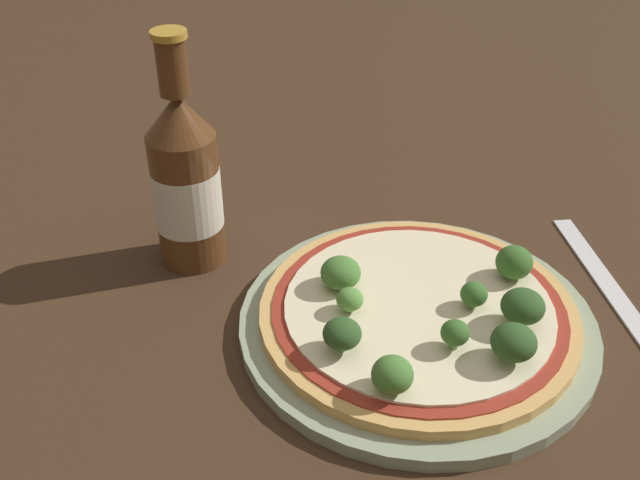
% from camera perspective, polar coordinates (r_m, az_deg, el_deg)
% --- Properties ---
extents(ground_plane, '(3.00, 3.00, 0.00)m').
position_cam_1_polar(ground_plane, '(0.63, 6.73, -6.98)').
color(ground_plane, '#3D2819').
extents(plate, '(0.30, 0.30, 0.01)m').
position_cam_1_polar(plate, '(0.64, 7.28, -6.21)').
color(plate, '#93A384').
rests_on(plate, ground_plane).
extents(pizza, '(0.26, 0.26, 0.01)m').
position_cam_1_polar(pizza, '(0.63, 7.37, -5.30)').
color(pizza, tan).
rests_on(pizza, plate).
extents(broccoli_floret_0, '(0.02, 0.02, 0.02)m').
position_cam_1_polar(broccoli_floret_0, '(0.62, 11.65, -4.08)').
color(broccoli_floret_0, '#6B8E51').
rests_on(broccoli_floret_0, pizza).
extents(broccoli_floret_1, '(0.02, 0.02, 0.02)m').
position_cam_1_polar(broccoli_floret_1, '(0.60, 2.28, -4.56)').
color(broccoli_floret_1, '#6B8E51').
rests_on(broccoli_floret_1, pizza).
extents(broccoli_floret_2, '(0.03, 0.03, 0.03)m').
position_cam_1_polar(broccoli_floret_2, '(0.61, 15.20, -4.91)').
color(broccoli_floret_2, '#6B8E51').
rests_on(broccoli_floret_2, pizza).
extents(broccoli_floret_3, '(0.03, 0.03, 0.03)m').
position_cam_1_polar(broccoli_floret_3, '(0.57, 14.54, -7.57)').
color(broccoli_floret_3, '#6B8E51').
rests_on(broccoli_floret_3, pizza).
extents(broccoli_floret_4, '(0.03, 0.03, 0.03)m').
position_cam_1_polar(broccoli_floret_4, '(0.66, 14.58, -1.66)').
color(broccoli_floret_4, '#6B8E51').
rests_on(broccoli_floret_4, pizza).
extents(broccoli_floret_5, '(0.03, 0.03, 0.03)m').
position_cam_1_polar(broccoli_floret_5, '(0.54, 5.54, -10.18)').
color(broccoli_floret_5, '#6B8E51').
rests_on(broccoli_floret_5, pizza).
extents(broccoli_floret_6, '(0.02, 0.02, 0.02)m').
position_cam_1_polar(broccoli_floret_6, '(0.58, 10.18, -7.03)').
color(broccoli_floret_6, '#6B8E51').
rests_on(broccoli_floret_6, pizza).
extents(broccoli_floret_7, '(0.03, 0.03, 0.03)m').
position_cam_1_polar(broccoli_floret_7, '(0.63, 1.58, -2.52)').
color(broccoli_floret_7, '#6B8E51').
rests_on(broccoli_floret_7, pizza).
extents(broccoli_floret_8, '(0.03, 0.03, 0.03)m').
position_cam_1_polar(broccoli_floret_8, '(0.56, 1.70, -7.17)').
color(broccoli_floret_8, '#6B8E51').
rests_on(broccoli_floret_8, pizza).
extents(beer_bottle, '(0.06, 0.06, 0.22)m').
position_cam_1_polar(beer_bottle, '(0.68, -10.20, 4.49)').
color(beer_bottle, '#563319').
rests_on(beer_bottle, ground_plane).
extents(fork, '(0.10, 0.19, 0.00)m').
position_cam_1_polar(fork, '(0.73, 20.83, -2.78)').
color(fork, silver).
rests_on(fork, ground_plane).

